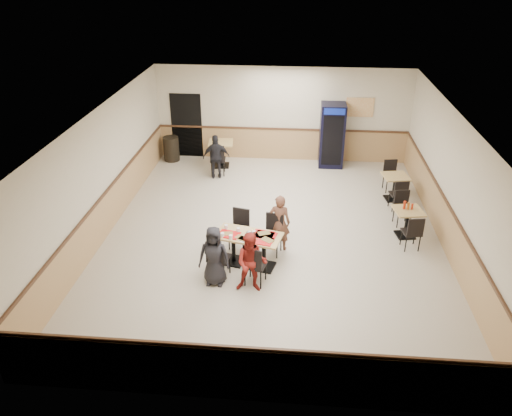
# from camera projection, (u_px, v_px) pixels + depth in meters

# --- Properties ---
(ground) EXTENTS (10.00, 10.00, 0.00)m
(ground) POSITION_uv_depth(u_px,v_px,m) (272.00, 235.00, 12.06)
(ground) COLOR beige
(ground) RESTS_ON ground
(room_shell) EXTENTS (10.00, 10.00, 10.00)m
(room_shell) POSITION_uv_depth(u_px,v_px,m) (341.00, 174.00, 13.91)
(room_shell) COLOR silver
(room_shell) RESTS_ON ground
(main_table) EXTENTS (1.52, 0.99, 0.75)m
(main_table) POSITION_uv_depth(u_px,v_px,m) (249.00, 245.00, 10.73)
(main_table) COLOR black
(main_table) RESTS_ON ground
(main_chairs) EXTENTS (1.57, 1.87, 0.95)m
(main_chairs) POSITION_uv_depth(u_px,v_px,m) (246.00, 246.00, 10.75)
(main_chairs) COLOR black
(main_chairs) RESTS_ON ground
(diner_woman_left) EXTENTS (0.64, 0.43, 1.30)m
(diner_woman_left) POSITION_uv_depth(u_px,v_px,m) (214.00, 256.00, 10.07)
(diner_woman_left) COLOR black
(diner_woman_left) RESTS_ON ground
(diner_woman_right) EXTENTS (0.64, 0.51, 1.30)m
(diner_woman_right) POSITION_uv_depth(u_px,v_px,m) (251.00, 263.00, 9.85)
(diner_woman_right) COLOR maroon
(diner_woman_right) RESTS_ON ground
(diner_man_opposite) EXTENTS (0.52, 0.37, 1.35)m
(diner_man_opposite) POSITION_uv_depth(u_px,v_px,m) (279.00, 223.00, 11.24)
(diner_man_opposite) COLOR brown
(diner_man_opposite) RESTS_ON ground
(lone_diner) EXTENTS (0.84, 0.48, 1.34)m
(lone_diner) POSITION_uv_depth(u_px,v_px,m) (216.00, 157.00, 14.80)
(lone_diner) COLOR black
(lone_diner) RESTS_ON ground
(tabletop_clutter) EXTENTS (1.29, 0.70, 0.12)m
(tabletop_clutter) POSITION_uv_depth(u_px,v_px,m) (250.00, 236.00, 10.55)
(tabletop_clutter) COLOR red
(tabletop_clutter) RESTS_ON main_table
(side_table_near) EXTENTS (0.75, 0.75, 0.70)m
(side_table_near) POSITION_uv_depth(u_px,v_px,m) (407.00, 219.00, 11.84)
(side_table_near) COLOR black
(side_table_near) RESTS_ON ground
(side_table_near_chair_south) EXTENTS (0.47, 0.47, 0.89)m
(side_table_near_chair_south) POSITION_uv_depth(u_px,v_px,m) (412.00, 231.00, 11.36)
(side_table_near_chair_south) COLOR black
(side_table_near_chair_south) RESTS_ON ground
(side_table_near_chair_north) EXTENTS (0.47, 0.47, 0.89)m
(side_table_near_chair_north) POSITION_uv_depth(u_px,v_px,m) (403.00, 209.00, 12.34)
(side_table_near_chair_north) COLOR black
(side_table_near_chair_north) RESTS_ON ground
(side_table_far) EXTENTS (0.76, 0.76, 0.71)m
(side_table_far) POSITION_uv_depth(u_px,v_px,m) (395.00, 184.00, 13.59)
(side_table_far) COLOR black
(side_table_far) RESTS_ON ground
(side_table_far_chair_south) EXTENTS (0.48, 0.48, 0.90)m
(side_table_far_chair_south) POSITION_uv_depth(u_px,v_px,m) (398.00, 193.00, 13.10)
(side_table_far_chair_south) COLOR black
(side_table_far_chair_south) RESTS_ON ground
(side_table_far_chair_north) EXTENTS (0.48, 0.48, 0.90)m
(side_table_far_chair_north) POSITION_uv_depth(u_px,v_px,m) (391.00, 176.00, 14.10)
(side_table_far_chair_north) COLOR black
(side_table_far_chair_north) RESTS_ON ground
(condiment_caddy) EXTENTS (0.23, 0.06, 0.20)m
(condiment_caddy) POSITION_uv_depth(u_px,v_px,m) (407.00, 206.00, 11.74)
(condiment_caddy) COLOR #B8270D
(condiment_caddy) RESTS_ON side_table_near
(back_table) EXTENTS (0.82, 0.82, 0.80)m
(back_table) POSITION_uv_depth(u_px,v_px,m) (221.00, 150.00, 15.67)
(back_table) COLOR black
(back_table) RESTS_ON ground
(back_table_chair_lone) EXTENTS (0.51, 0.51, 1.02)m
(back_table_chair_lone) POSITION_uv_depth(u_px,v_px,m) (218.00, 159.00, 15.12)
(back_table_chair_lone) COLOR black
(back_table_chair_lone) RESTS_ON ground
(pepsi_cooler) EXTENTS (0.76, 0.77, 1.99)m
(pepsi_cooler) POSITION_uv_depth(u_px,v_px,m) (332.00, 135.00, 15.54)
(pepsi_cooler) COLOR black
(pepsi_cooler) RESTS_ON ground
(trash_bin) EXTENTS (0.50, 0.50, 0.79)m
(trash_bin) POSITION_uv_depth(u_px,v_px,m) (171.00, 149.00, 16.18)
(trash_bin) COLOR black
(trash_bin) RESTS_ON ground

